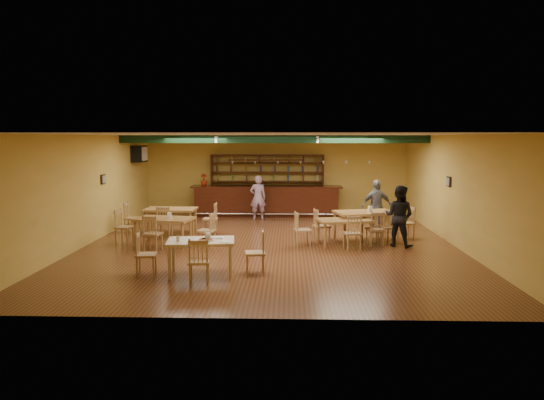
{
  "coord_description": "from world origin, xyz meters",
  "views": [
    {
      "loc": [
        0.52,
        -14.16,
        2.92
      ],
      "look_at": [
        0.03,
        0.6,
        1.15
      ],
      "focal_mm": 34.45,
      "sensor_mm": 36.0,
      "label": 1
    }
  ],
  "objects_px": {
    "dining_table_a": "(171,221)",
    "dining_table_d": "(344,232)",
    "dining_table_b": "(365,226)",
    "patron_right_a": "(399,216)",
    "near_table": "(201,257)",
    "bar_counter": "(267,201)",
    "dining_table_c": "(165,232)",
    "patron_bar": "(258,198)"
  },
  "relations": [
    {
      "from": "dining_table_b",
      "to": "patron_right_a",
      "type": "bearing_deg",
      "value": -58.88
    },
    {
      "from": "dining_table_d",
      "to": "near_table",
      "type": "distance_m",
      "value": 4.66
    },
    {
      "from": "dining_table_b",
      "to": "patron_bar",
      "type": "height_order",
      "value": "patron_bar"
    },
    {
      "from": "dining_table_a",
      "to": "patron_bar",
      "type": "distance_m",
      "value": 3.79
    },
    {
      "from": "dining_table_a",
      "to": "patron_right_a",
      "type": "bearing_deg",
      "value": -13.05
    },
    {
      "from": "patron_bar",
      "to": "dining_table_c",
      "type": "bearing_deg",
      "value": 55.88
    },
    {
      "from": "dining_table_d",
      "to": "patron_right_a",
      "type": "height_order",
      "value": "patron_right_a"
    },
    {
      "from": "dining_table_a",
      "to": "near_table",
      "type": "bearing_deg",
      "value": -68.46
    },
    {
      "from": "dining_table_d",
      "to": "patron_bar",
      "type": "xyz_separation_m",
      "value": [
        -2.62,
        4.42,
        0.43
      ]
    },
    {
      "from": "dining_table_a",
      "to": "dining_table_d",
      "type": "distance_m",
      "value": 5.38
    },
    {
      "from": "dining_table_c",
      "to": "near_table",
      "type": "bearing_deg",
      "value": -52.19
    },
    {
      "from": "bar_counter",
      "to": "patron_right_a",
      "type": "bearing_deg",
      "value": -54.64
    },
    {
      "from": "near_table",
      "to": "patron_right_a",
      "type": "xyz_separation_m",
      "value": [
        4.83,
        3.11,
        0.45
      ]
    },
    {
      "from": "dining_table_c",
      "to": "near_table",
      "type": "distance_m",
      "value": 3.37
    },
    {
      "from": "dining_table_b",
      "to": "patron_right_a",
      "type": "height_order",
      "value": "patron_right_a"
    },
    {
      "from": "dining_table_b",
      "to": "patron_bar",
      "type": "distance_m",
      "value": 4.98
    },
    {
      "from": "dining_table_b",
      "to": "patron_bar",
      "type": "bearing_deg",
      "value": 117.4
    },
    {
      "from": "dining_table_a",
      "to": "patron_right_a",
      "type": "relative_size",
      "value": 0.93
    },
    {
      "from": "dining_table_c",
      "to": "dining_table_d",
      "type": "relative_size",
      "value": 1.06
    },
    {
      "from": "bar_counter",
      "to": "near_table",
      "type": "height_order",
      "value": "bar_counter"
    },
    {
      "from": "dining_table_b",
      "to": "dining_table_c",
      "type": "bearing_deg",
      "value": 175.25
    },
    {
      "from": "bar_counter",
      "to": "dining_table_b",
      "type": "xyz_separation_m",
      "value": [
        3.0,
        -4.55,
        -0.15
      ]
    },
    {
      "from": "dining_table_c",
      "to": "dining_table_a",
      "type": "bearing_deg",
      "value": 108.78
    },
    {
      "from": "patron_bar",
      "to": "near_table",
      "type": "bearing_deg",
      "value": 76.35
    },
    {
      "from": "dining_table_b",
      "to": "patron_right_a",
      "type": "distance_m",
      "value": 1.2
    },
    {
      "from": "near_table",
      "to": "dining_table_c",
      "type": "bearing_deg",
      "value": 110.39
    },
    {
      "from": "patron_bar",
      "to": "dining_table_d",
      "type": "bearing_deg",
      "value": 112.69
    },
    {
      "from": "dining_table_a",
      "to": "dining_table_d",
      "type": "bearing_deg",
      "value": -15.86
    },
    {
      "from": "bar_counter",
      "to": "dining_table_d",
      "type": "height_order",
      "value": "bar_counter"
    },
    {
      "from": "dining_table_a",
      "to": "dining_table_b",
      "type": "relative_size",
      "value": 0.93
    },
    {
      "from": "bar_counter",
      "to": "dining_table_c",
      "type": "relative_size",
      "value": 3.69
    },
    {
      "from": "dining_table_c",
      "to": "patron_right_a",
      "type": "height_order",
      "value": "patron_right_a"
    },
    {
      "from": "dining_table_a",
      "to": "dining_table_b",
      "type": "xyz_separation_m",
      "value": [
        5.78,
        -0.92,
        0.03
      ]
    },
    {
      "from": "dining_table_c",
      "to": "patron_bar",
      "type": "bearing_deg",
      "value": 75.07
    },
    {
      "from": "near_table",
      "to": "patron_bar",
      "type": "distance_m",
      "value": 7.68
    },
    {
      "from": "patron_right_a",
      "to": "dining_table_a",
      "type": "bearing_deg",
      "value": 16.62
    },
    {
      "from": "dining_table_a",
      "to": "patron_right_a",
      "type": "distance_m",
      "value": 6.82
    },
    {
      "from": "dining_table_d",
      "to": "patron_right_a",
      "type": "relative_size",
      "value": 0.86
    },
    {
      "from": "bar_counter",
      "to": "dining_table_a",
      "type": "distance_m",
      "value": 4.58
    },
    {
      "from": "dining_table_b",
      "to": "near_table",
      "type": "bearing_deg",
      "value": -149.79
    },
    {
      "from": "patron_right_a",
      "to": "dining_table_d",
      "type": "bearing_deg",
      "value": 27.03
    },
    {
      "from": "patron_right_a",
      "to": "dining_table_b",
      "type": "bearing_deg",
      "value": -13.71
    }
  ]
}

